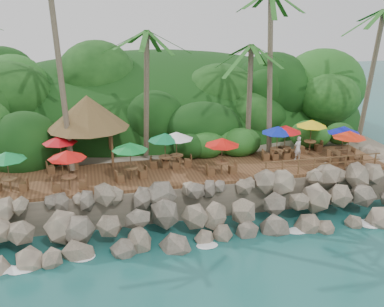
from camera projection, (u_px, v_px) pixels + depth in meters
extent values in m
plane|color=#19514F|center=(217.00, 246.00, 24.88)|extent=(140.00, 140.00, 0.00)
cube|color=gray|center=(166.00, 143.00, 39.31)|extent=(32.00, 25.20, 2.10)
ellipsoid|color=#143811|center=(153.00, 132.00, 46.56)|extent=(44.80, 28.00, 15.40)
cube|color=brown|center=(192.00, 171.00, 29.71)|extent=(26.00, 5.00, 0.20)
ellipsoid|color=white|center=(47.00, 263.00, 23.20)|extent=(1.20, 0.80, 0.06)
ellipsoid|color=white|center=(106.00, 256.00, 23.85)|extent=(1.20, 0.80, 0.06)
ellipsoid|color=white|center=(162.00, 249.00, 24.50)|extent=(1.20, 0.80, 0.06)
ellipsoid|color=white|center=(215.00, 243.00, 25.15)|extent=(1.20, 0.80, 0.06)
ellipsoid|color=white|center=(266.00, 237.00, 25.80)|extent=(1.20, 0.80, 0.06)
ellipsoid|color=white|center=(314.00, 231.00, 26.45)|extent=(1.20, 0.80, 0.06)
ellipsoid|color=white|center=(360.00, 225.00, 27.10)|extent=(1.20, 0.80, 0.06)
cylinder|color=brown|center=(60.00, 68.00, 28.26)|extent=(1.00, 3.42, 12.76)
cylinder|color=brown|center=(147.00, 97.00, 30.65)|extent=(0.65, 1.23, 8.64)
ellipsoid|color=#23601E|center=(144.00, 31.00, 29.27)|extent=(6.00, 6.00, 2.40)
cylinder|color=brown|center=(249.00, 101.00, 31.82)|extent=(0.67, 0.98, 7.65)
ellipsoid|color=#23601E|center=(252.00, 45.00, 30.60)|extent=(6.00, 6.00, 2.40)
cylinder|color=brown|center=(270.00, 75.00, 31.50)|extent=(0.75, 2.43, 11.10)
cylinder|color=brown|center=(370.00, 79.00, 33.80)|extent=(0.85, 1.12, 9.85)
ellipsoid|color=#23601E|center=(379.00, 10.00, 32.23)|extent=(6.00, 6.00, 2.40)
cylinder|color=brown|center=(68.00, 152.00, 29.22)|extent=(0.16, 0.16, 2.40)
cylinder|color=brown|center=(112.00, 149.00, 29.83)|extent=(0.16, 0.16, 2.40)
cylinder|color=brown|center=(69.00, 140.00, 31.81)|extent=(0.16, 0.16, 2.40)
cylinder|color=brown|center=(110.00, 138.00, 32.41)|extent=(0.16, 0.16, 2.40)
cone|color=brown|center=(88.00, 112.00, 30.08)|extent=(5.48, 5.48, 2.20)
cylinder|color=brown|center=(177.00, 161.00, 30.06)|extent=(0.08, 0.08, 0.78)
cylinder|color=brown|center=(177.00, 155.00, 29.93)|extent=(0.89, 0.89, 0.05)
cylinder|color=brown|center=(177.00, 150.00, 29.81)|extent=(0.05, 0.05, 2.33)
cone|color=white|center=(176.00, 135.00, 29.49)|extent=(2.22, 2.22, 0.48)
cube|color=brown|center=(166.00, 164.00, 30.00)|extent=(0.48, 0.48, 0.49)
cube|color=brown|center=(188.00, 163.00, 30.21)|extent=(0.48, 0.48, 0.49)
cylinder|color=brown|center=(341.00, 154.00, 31.38)|extent=(0.08, 0.08, 0.78)
cylinder|color=brown|center=(342.00, 149.00, 31.25)|extent=(0.89, 0.89, 0.05)
cylinder|color=brown|center=(342.00, 144.00, 31.13)|extent=(0.05, 0.05, 2.33)
cone|color=#0C13A1|center=(344.00, 130.00, 30.81)|extent=(2.22, 2.22, 0.48)
cube|color=brown|center=(332.00, 157.00, 31.23)|extent=(0.47, 0.47, 0.49)
cube|color=brown|center=(350.00, 155.00, 31.63)|extent=(0.47, 0.47, 0.49)
cylinder|color=brown|center=(346.00, 160.00, 30.33)|extent=(0.08, 0.08, 0.78)
cylinder|color=brown|center=(347.00, 154.00, 30.21)|extent=(0.89, 0.89, 0.05)
cylinder|color=brown|center=(348.00, 149.00, 30.09)|extent=(0.05, 0.05, 2.33)
cone|color=red|center=(349.00, 134.00, 29.77)|extent=(2.22, 2.22, 0.48)
cube|color=brown|center=(335.00, 161.00, 30.50)|extent=(0.58, 0.58, 0.49)
cube|color=brown|center=(358.00, 162.00, 30.26)|extent=(0.58, 0.58, 0.49)
cylinder|color=brown|center=(284.00, 153.00, 31.61)|extent=(0.08, 0.08, 0.78)
cylinder|color=brown|center=(284.00, 148.00, 31.49)|extent=(0.89, 0.89, 0.05)
cylinder|color=brown|center=(285.00, 143.00, 31.37)|extent=(0.05, 0.05, 2.33)
cone|color=red|center=(286.00, 129.00, 31.05)|extent=(2.22, 2.22, 0.48)
cube|color=brown|center=(274.00, 156.00, 31.43)|extent=(0.49, 0.49, 0.49)
cube|color=brown|center=(293.00, 154.00, 31.89)|extent=(0.49, 0.49, 0.49)
cylinder|color=brown|center=(165.00, 163.00, 29.77)|extent=(0.08, 0.08, 0.78)
cylinder|color=brown|center=(165.00, 157.00, 29.64)|extent=(0.89, 0.89, 0.05)
cylinder|color=brown|center=(165.00, 151.00, 29.53)|extent=(0.05, 0.05, 2.33)
cone|color=#0C703D|center=(165.00, 137.00, 29.20)|extent=(2.22, 2.22, 0.48)
cube|color=brown|center=(154.00, 164.00, 29.88)|extent=(0.56, 0.56, 0.49)
cube|color=brown|center=(177.00, 165.00, 29.76)|extent=(0.56, 0.56, 0.49)
cylinder|color=brown|center=(131.00, 174.00, 27.84)|extent=(0.08, 0.08, 0.78)
cylinder|color=brown|center=(131.00, 168.00, 27.71)|extent=(0.89, 0.89, 0.05)
cylinder|color=brown|center=(131.00, 162.00, 27.59)|extent=(0.05, 0.05, 2.33)
cone|color=#0D7C2E|center=(130.00, 146.00, 27.27)|extent=(2.22, 2.22, 0.48)
cube|color=brown|center=(120.00, 178.00, 27.55)|extent=(0.55, 0.55, 0.49)
cube|color=brown|center=(142.00, 174.00, 28.23)|extent=(0.55, 0.55, 0.49)
cylinder|color=brown|center=(276.00, 154.00, 31.39)|extent=(0.08, 0.08, 0.78)
cylinder|color=brown|center=(277.00, 149.00, 31.26)|extent=(0.89, 0.89, 0.05)
cylinder|color=brown|center=(277.00, 144.00, 31.14)|extent=(0.05, 0.05, 2.33)
cone|color=#0C1FA4|center=(278.00, 130.00, 30.82)|extent=(2.22, 2.22, 0.48)
cube|color=brown|center=(266.00, 157.00, 31.34)|extent=(0.48, 0.48, 0.49)
cube|color=brown|center=(286.00, 156.00, 31.54)|extent=(0.48, 0.48, 0.49)
cylinder|color=brown|center=(10.00, 185.00, 26.16)|extent=(0.08, 0.08, 0.78)
cylinder|color=brown|center=(9.00, 178.00, 26.03)|extent=(0.89, 0.89, 0.05)
cylinder|color=brown|center=(8.00, 172.00, 25.91)|extent=(0.05, 0.05, 2.33)
cone|color=#0D7C36|center=(6.00, 156.00, 25.59)|extent=(2.22, 2.22, 0.48)
cube|color=brown|center=(24.00, 187.00, 26.30)|extent=(0.49, 0.49, 0.49)
cylinder|color=brown|center=(222.00, 168.00, 28.76)|extent=(0.08, 0.08, 0.78)
cylinder|color=brown|center=(222.00, 162.00, 28.63)|extent=(0.89, 0.89, 0.05)
cylinder|color=brown|center=(222.00, 157.00, 28.51)|extent=(0.05, 0.05, 2.33)
cone|color=red|center=(222.00, 142.00, 28.19)|extent=(2.22, 2.22, 0.48)
cube|color=brown|center=(210.00, 172.00, 28.62)|extent=(0.46, 0.46, 0.49)
cube|color=brown|center=(232.00, 169.00, 28.99)|extent=(0.46, 0.46, 0.49)
cylinder|color=brown|center=(62.00, 165.00, 29.25)|extent=(0.08, 0.08, 0.78)
cylinder|color=brown|center=(62.00, 160.00, 29.12)|extent=(0.89, 0.89, 0.05)
cylinder|color=brown|center=(61.00, 154.00, 29.00)|extent=(0.05, 0.05, 2.33)
cone|color=red|center=(60.00, 139.00, 28.68)|extent=(2.22, 2.22, 0.48)
cube|color=brown|center=(51.00, 170.00, 28.97)|extent=(0.54, 0.54, 0.49)
cube|color=brown|center=(74.00, 166.00, 29.63)|extent=(0.54, 0.54, 0.49)
cylinder|color=brown|center=(70.00, 183.00, 26.41)|extent=(0.08, 0.08, 0.78)
cylinder|color=brown|center=(69.00, 177.00, 26.28)|extent=(0.89, 0.89, 0.05)
cylinder|color=brown|center=(68.00, 171.00, 26.16)|extent=(0.05, 0.05, 2.33)
cone|color=red|center=(67.00, 154.00, 25.84)|extent=(2.22, 2.22, 0.48)
cube|color=brown|center=(57.00, 187.00, 26.25)|extent=(0.47, 0.47, 0.49)
cube|color=brown|center=(83.00, 184.00, 26.66)|extent=(0.47, 0.47, 0.49)
cylinder|color=brown|center=(310.00, 147.00, 33.02)|extent=(0.08, 0.08, 0.78)
cylinder|color=brown|center=(310.00, 141.00, 32.90)|extent=(0.89, 0.89, 0.05)
cylinder|color=brown|center=(311.00, 137.00, 32.78)|extent=(0.05, 0.05, 2.33)
cone|color=yellow|center=(312.00, 123.00, 32.46)|extent=(2.22, 2.22, 0.48)
cube|color=brown|center=(301.00, 150.00, 32.85)|extent=(0.49, 0.49, 0.49)
cube|color=brown|center=(318.00, 148.00, 33.30)|extent=(0.49, 0.49, 0.49)
cylinder|color=brown|center=(266.00, 169.00, 28.26)|extent=(0.10, 0.10, 1.00)
cylinder|color=brown|center=(282.00, 168.00, 28.50)|extent=(0.10, 0.10, 1.00)
cylinder|color=brown|center=(299.00, 167.00, 28.74)|extent=(0.10, 0.10, 1.00)
cylinder|color=brown|center=(314.00, 165.00, 28.98)|extent=(0.10, 0.10, 1.00)
cylinder|color=brown|center=(330.00, 164.00, 29.22)|extent=(0.10, 0.10, 1.00)
cylinder|color=brown|center=(345.00, 163.00, 29.45)|extent=(0.10, 0.10, 1.00)
cylinder|color=brown|center=(360.00, 161.00, 29.69)|extent=(0.10, 0.10, 1.00)
cylinder|color=brown|center=(375.00, 160.00, 29.93)|extent=(0.10, 0.10, 1.00)
cube|color=brown|center=(323.00, 158.00, 28.95)|extent=(8.30, 0.06, 0.06)
cube|color=brown|center=(322.00, 164.00, 29.08)|extent=(8.30, 0.06, 0.06)
imported|color=white|center=(298.00, 148.00, 31.30)|extent=(0.71, 0.57, 1.67)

